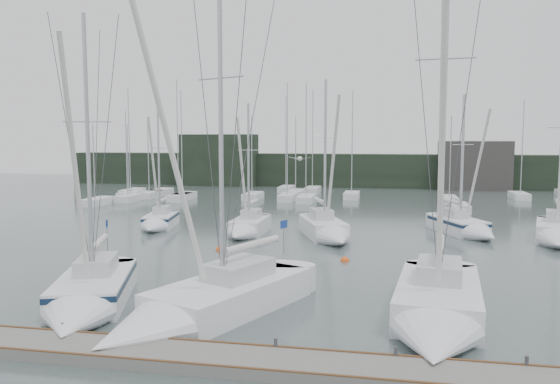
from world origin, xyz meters
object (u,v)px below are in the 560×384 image
Objects in this scene: sailboat_near_right at (437,314)px; buoy_a at (219,250)px; sailboat_mid_b at (246,229)px; sailboat_mid_e at (557,235)px; sailboat_mid_c at (328,232)px; sailboat_mid_d at (467,228)px; sailboat_near_center at (192,310)px; sailboat_mid_a at (158,222)px; buoy_b at (345,261)px; sailboat_near_left at (87,299)px.

sailboat_near_right is 18.27m from buoy_a.
sailboat_mid_b is 22.52m from sailboat_mid_e.
sailboat_mid_c is 8.48m from buoy_a.
sailboat_mid_b reaches higher than buoy_a.
sailboat_mid_d is at bearing 85.60° from sailboat_near_right.
sailboat_mid_b is at bearing 86.36° from buoy_a.
sailboat_near_center is 1.53× the size of sailboat_mid_a.
sailboat_near_right is 1.65× the size of sailboat_mid_b.
buoy_a is 0.96× the size of buoy_b.
sailboat_mid_d is 22.69× the size of buoy_a.
sailboat_near_left reaches higher than sailboat_mid_d.
sailboat_near_left reaches higher than sailboat_mid_b.
sailboat_near_center is 13.61m from buoy_b.
buoy_a is (-0.36, -5.61, -0.55)m from sailboat_mid_b.
sailboat_mid_d reaches higher than buoy_a.
sailboat_mid_d is at bearing 82.95° from sailboat_near_center.
buoy_a is at bearing -175.06° from sailboat_mid_d.
sailboat_mid_c is at bearing -19.04° from sailboat_mid_a.
sailboat_mid_b is at bearing 130.31° from sailboat_near_right.
sailboat_near_right is (14.55, 0.62, 0.04)m from sailboat_near_left.
sailboat_near_center reaches higher than sailboat_mid_d.
sailboat_mid_c is 16.21m from sailboat_mid_e.
sailboat_near_center reaches higher than buoy_b.
sailboat_mid_c is at bearing 104.39° from buoy_b.
sailboat_near_center is at bearing -25.24° from sailboat_near_left.
sailboat_mid_c is (14.29, -2.19, 0.07)m from sailboat_mid_a.
sailboat_mid_c is at bearing -4.51° from sailboat_mid_b.
sailboat_near_left reaches higher than buoy_b.
sailboat_near_left reaches higher than sailboat_mid_a.
sailboat_near_right is (9.61, 1.19, 0.04)m from sailboat_near_center.
sailboat_mid_b is 6.40m from sailboat_mid_c.
buoy_b is at bearing -41.68° from sailboat_mid_b.
sailboat_mid_d is at bearing 31.53° from sailboat_near_left.
sailboat_mid_e reaches higher than sailboat_mid_c.
sailboat_mid_b is (-12.51, 18.57, -0.10)m from sailboat_near_right.
sailboat_mid_e is at bearing 21.14° from sailboat_near_left.
sailboat_near_left is at bearing -152.41° from sailboat_mid_d.
sailboat_near_center is 9.69m from sailboat_near_right.
sailboat_near_center is 24.02m from sailboat_mid_a.
sailboat_mid_c is (3.49, 19.26, 0.01)m from sailboat_near_center.
sailboat_near_left is 13.70m from buoy_a.
sailboat_mid_d is 19.20m from buoy_a.
buoy_b is (-8.56, -10.47, -0.58)m from sailboat_mid_d.
sailboat_mid_d is at bearing 50.73° from buoy_b.
sailboat_mid_d is at bearing 11.07° from sailboat_mid_b.
sailboat_near_right is 28.77m from sailboat_mid_a.
sailboat_mid_b is 21.23× the size of buoy_a.
sailboat_near_left is 14.56m from sailboat_near_right.
sailboat_mid_b reaches higher than buoy_b.
buoy_b is at bearing -134.68° from sailboat_mid_e.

